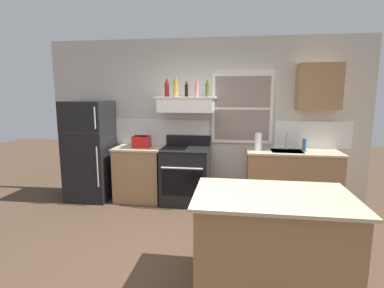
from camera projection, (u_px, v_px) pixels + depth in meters
The scene contains 18 objects.
ground_plane at pixel (181, 265), 3.15m from camera, with size 16.00×16.00×0.00m, color #4C3828.
back_wall at pixel (205, 120), 5.09m from camera, with size 5.40×0.11×2.70m.
refrigerator at pixel (90, 151), 5.07m from camera, with size 0.70×0.72×1.67m.
counter_left_of_stove at pixel (140, 173), 5.08m from camera, with size 0.79×0.63×0.91m.
toaster at pixel (142, 141), 4.95m from camera, with size 0.30×0.20×0.19m.
stove_range at pixel (186, 175), 4.93m from camera, with size 0.76×0.69×1.09m.
range_hood_shelf at pixel (186, 104), 4.83m from camera, with size 0.96×0.52×0.24m.
bottle_red_label_wine at pixel (167, 89), 4.83m from camera, with size 0.07×0.07×0.28m.
bottle_champagne_gold_foil at pixel (176, 88), 4.78m from camera, with size 0.08×0.08×0.32m.
bottle_balsamic_dark at pixel (186, 90), 4.84m from camera, with size 0.06×0.06×0.24m.
bottle_rose_pink at pixel (197, 89), 4.75m from camera, with size 0.07×0.07×0.27m.
bottle_olive_oil_square at pixel (207, 90), 4.77m from camera, with size 0.06×0.06×0.26m.
counter_right_with_sink at pixel (292, 179), 4.73m from camera, with size 1.43×0.63×0.91m.
sink_faucet at pixel (286, 139), 4.73m from camera, with size 0.03×0.17×0.28m.
paper_towel_roll at pixel (258, 142), 4.71m from camera, with size 0.11×0.11×0.27m, color white.
dish_soap_bottle at pixel (304, 144), 4.71m from camera, with size 0.06×0.06×0.18m, color blue.
kitchen_island at pixel (271, 242), 2.71m from camera, with size 1.40×0.90×0.91m.
upper_cabinet_right at pixel (319, 87), 4.58m from camera, with size 0.64×0.32×0.70m.
Camera 1 is at (0.53, -2.85, 1.79)m, focal length 27.89 mm.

